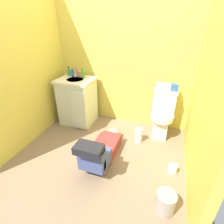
% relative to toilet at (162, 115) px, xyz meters
% --- Properties ---
extents(ground_plane, '(2.79, 2.91, 0.04)m').
position_rel_toilet_xyz_m(ground_plane, '(-0.75, -0.70, -0.39)').
color(ground_plane, '#816851').
extents(wall_back, '(2.45, 0.08, 2.40)m').
position_rel_toilet_xyz_m(wall_back, '(-0.75, 0.29, 0.83)').
color(wall_back, '#DAC44B').
rests_on(wall_back, ground_plane).
extents(wall_left, '(0.08, 1.91, 2.40)m').
position_rel_toilet_xyz_m(wall_left, '(-1.93, -0.70, 0.83)').
color(wall_left, '#DAC44B').
rests_on(wall_left, ground_plane).
extents(wall_right, '(0.08, 1.91, 2.40)m').
position_rel_toilet_xyz_m(wall_right, '(0.44, -0.70, 0.83)').
color(wall_right, '#DAC44B').
rests_on(wall_right, ground_plane).
extents(toilet, '(0.36, 0.46, 0.75)m').
position_rel_toilet_xyz_m(toilet, '(0.00, 0.00, 0.00)').
color(toilet, silver).
rests_on(toilet, ground_plane).
extents(vanity_cabinet, '(0.60, 0.53, 0.82)m').
position_rel_toilet_xyz_m(vanity_cabinet, '(-1.47, -0.07, 0.05)').
color(vanity_cabinet, beige).
rests_on(vanity_cabinet, ground_plane).
extents(faucet, '(0.02, 0.02, 0.10)m').
position_rel_toilet_xyz_m(faucet, '(-1.47, 0.08, 0.50)').
color(faucet, silver).
rests_on(faucet, vanity_cabinet).
extents(person_plumber, '(0.39, 1.06, 0.52)m').
position_rel_toilet_xyz_m(person_plumber, '(-0.69, -0.89, -0.19)').
color(person_plumber, maroon).
rests_on(person_plumber, ground_plane).
extents(tissue_box, '(0.22, 0.11, 0.10)m').
position_rel_toilet_xyz_m(tissue_box, '(-0.04, 0.09, 0.43)').
color(tissue_box, silver).
rests_on(tissue_box, toilet).
extents(toiletry_bag, '(0.12, 0.09, 0.11)m').
position_rel_toilet_xyz_m(toiletry_bag, '(0.11, 0.09, 0.44)').
color(toiletry_bag, '#33598C').
rests_on(toiletry_bag, toilet).
extents(soap_dispenser, '(0.06, 0.06, 0.17)m').
position_rel_toilet_xyz_m(soap_dispenser, '(-1.66, 0.06, 0.52)').
color(soap_dispenser, '#499E51').
rests_on(soap_dispenser, vanity_cabinet).
extents(bottle_blue, '(0.05, 0.05, 0.13)m').
position_rel_toilet_xyz_m(bottle_blue, '(-1.57, 0.03, 0.52)').
color(bottle_blue, '#3B61B1').
rests_on(bottle_blue, vanity_cabinet).
extents(bottle_pink, '(0.04, 0.04, 0.16)m').
position_rel_toilet_xyz_m(bottle_pink, '(-1.52, 0.10, 0.53)').
color(bottle_pink, pink).
rests_on(bottle_pink, vanity_cabinet).
extents(bottle_amber, '(0.04, 0.04, 0.10)m').
position_rel_toilet_xyz_m(bottle_amber, '(-1.44, 0.05, 0.50)').
color(bottle_amber, gold).
rests_on(bottle_amber, vanity_cabinet).
extents(bottle_green, '(0.04, 0.04, 0.17)m').
position_rel_toilet_xyz_m(bottle_green, '(-1.36, 0.03, 0.54)').
color(bottle_green, '#489F4B').
rests_on(bottle_green, vanity_cabinet).
extents(trash_can, '(0.20, 0.20, 0.23)m').
position_rel_toilet_xyz_m(trash_can, '(0.18, -1.35, -0.25)').
color(trash_can, '#9E948A').
rests_on(trash_can, ground_plane).
extents(paper_towel_roll, '(0.11, 0.11, 0.23)m').
position_rel_toilet_xyz_m(paper_towel_roll, '(-0.30, -0.32, -0.25)').
color(paper_towel_roll, white).
rests_on(paper_towel_roll, ground_plane).
extents(toilet_paper_roll, '(0.11, 0.11, 0.10)m').
position_rel_toilet_xyz_m(toilet_paper_roll, '(0.24, -0.80, -0.32)').
color(toilet_paper_roll, white).
rests_on(toilet_paper_roll, ground_plane).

